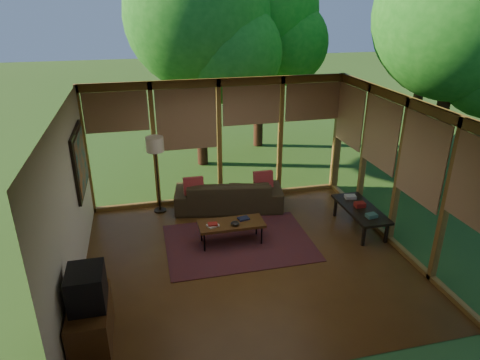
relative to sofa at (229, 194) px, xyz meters
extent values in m
plane|color=#593717|center=(-0.09, -2.00, -0.33)|extent=(5.50, 5.50, 0.00)
plane|color=silver|center=(-0.09, -2.00, 2.37)|extent=(5.50, 5.50, 0.00)
cube|color=beige|center=(-2.84, -2.00, 1.02)|extent=(0.04, 5.00, 2.70)
cube|color=beige|center=(-0.09, -4.50, 1.02)|extent=(5.50, 0.04, 2.70)
cube|color=olive|center=(-0.09, 0.50, 1.02)|extent=(5.50, 0.12, 2.70)
cube|color=olive|center=(2.66, -2.00, 1.02)|extent=(0.12, 5.00, 2.70)
plane|color=#305A21|center=(7.91, 6.00, -0.34)|extent=(40.00, 40.00, 0.00)
cylinder|color=#3E2116|center=(-0.13, 2.88, 2.11)|extent=(0.28, 0.28, 4.88)
sphere|color=#156018|center=(-0.13, 2.88, 3.46)|extent=(3.55, 3.55, 3.55)
cylinder|color=#3E2116|center=(1.77, 4.11, 2.18)|extent=(0.28, 0.28, 5.01)
sphere|color=#156018|center=(1.77, 4.11, 3.57)|extent=(3.30, 3.30, 3.30)
cylinder|color=#3E2116|center=(4.84, -0.11, 2.17)|extent=(0.28, 0.28, 5.00)
sphere|color=#156018|center=(4.84, -0.11, 3.56)|extent=(3.50, 3.50, 3.50)
cylinder|color=#3E2116|center=(6.43, 3.01, 1.86)|extent=(0.28, 0.28, 4.38)
sphere|color=#156018|center=(6.43, 3.01, 3.08)|extent=(3.08, 3.08, 3.08)
cube|color=maroon|center=(-0.11, -1.45, -0.32)|extent=(2.68, 1.90, 0.01)
imported|color=#362D1B|center=(0.00, 0.00, 0.00)|extent=(2.38, 1.26, 0.66)
cube|color=maroon|center=(-0.75, -0.05, 0.26)|extent=(0.41, 0.22, 0.43)
cube|color=maroon|center=(0.75, -0.05, 0.25)|extent=(0.41, 0.22, 0.43)
cube|color=#B4ADA3|center=(-0.60, -1.47, 0.11)|extent=(0.24, 0.21, 0.03)
cube|color=maroon|center=(-0.60, -1.47, 0.14)|extent=(0.18, 0.14, 0.03)
cube|color=black|center=(0.00, -1.34, 0.11)|extent=(0.23, 0.19, 0.03)
ellipsoid|color=black|center=(-0.20, -1.52, 0.13)|extent=(0.16, 0.16, 0.07)
cube|color=#4F2F15|center=(-2.56, -3.41, -0.03)|extent=(0.50, 1.00, 0.60)
cube|color=black|center=(-2.54, -3.41, 0.52)|extent=(0.45, 0.55, 0.50)
cube|color=#386258|center=(2.31, -1.87, 0.16)|extent=(0.21, 0.16, 0.07)
cube|color=maroon|center=(2.31, -1.42, 0.17)|extent=(0.20, 0.15, 0.09)
cube|color=#B4ADA3|center=(2.31, -1.02, 0.15)|extent=(0.24, 0.20, 0.06)
cylinder|color=black|center=(-1.46, 0.20, -0.32)|extent=(0.26, 0.26, 0.03)
cylinder|color=black|center=(-1.46, 0.20, 0.46)|extent=(0.03, 0.03, 1.52)
cylinder|color=beige|center=(-1.46, 0.20, 1.17)|extent=(0.36, 0.36, 0.30)
cube|color=#4F2F15|center=(-0.25, -1.42, 0.07)|extent=(1.20, 0.50, 0.05)
cylinder|color=black|center=(-0.78, -1.60, -0.14)|extent=(0.03, 0.03, 0.38)
cylinder|color=black|center=(0.28, -1.60, -0.14)|extent=(0.03, 0.03, 0.38)
cylinder|color=black|center=(-0.78, -1.24, -0.14)|extent=(0.03, 0.03, 0.38)
cylinder|color=black|center=(0.28, -1.24, -0.14)|extent=(0.03, 0.03, 0.38)
cube|color=black|center=(2.31, -1.47, 0.10)|extent=(0.60, 1.40, 0.05)
cube|color=black|center=(2.08, -2.07, -0.13)|extent=(0.05, 0.05, 0.40)
cube|color=black|center=(2.54, -2.07, -0.13)|extent=(0.05, 0.05, 0.40)
cube|color=black|center=(2.08, -0.87, -0.13)|extent=(0.05, 0.05, 0.40)
cube|color=black|center=(2.54, -0.87, -0.13)|extent=(0.05, 0.05, 0.40)
cube|color=black|center=(-2.81, -0.60, 1.22)|extent=(0.05, 1.35, 1.15)
cube|color=#175568|center=(-2.78, -0.60, 1.22)|extent=(0.02, 1.20, 1.00)
camera|label=1|loc=(-1.67, -8.14, 3.87)|focal=32.00mm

